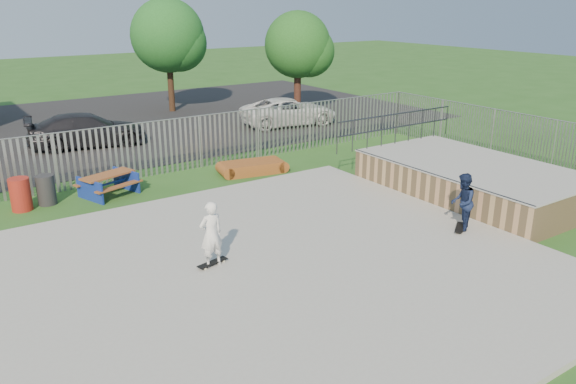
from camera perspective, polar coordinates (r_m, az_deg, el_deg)
ground at (r=12.89m, az=-5.78°, el=-9.38°), size 120.00×120.00×0.00m
concrete_slab at (r=12.86m, az=-5.79°, el=-9.09°), size 15.00×12.00×0.15m
quarter_pipe at (r=19.29m, az=18.11°, el=1.26°), size 5.50×7.05×2.19m
fence at (r=16.73m, az=-10.42°, el=0.86°), size 26.04×16.02×2.00m
picnic_table at (r=19.33m, az=-17.77°, el=0.74°), size 2.08×1.89×0.72m
funbox at (r=20.91m, az=-3.64°, el=2.52°), size 2.29×1.44×0.43m
trash_bin_red at (r=18.87m, az=-25.54°, el=-0.22°), size 0.61×0.61×1.02m
trash_bin_grey at (r=19.11m, az=-23.36°, el=0.20°), size 0.57×0.57×0.94m
parking_lot at (r=30.16m, az=-23.44°, el=5.68°), size 40.00×18.00×0.02m
car_dark at (r=26.15m, az=-19.73°, el=5.96°), size 5.23×2.85×1.44m
car_white at (r=29.02m, az=0.12°, el=8.18°), size 5.28×3.13×1.38m
tree_mid at (r=33.11m, az=-12.14°, el=15.26°), size 4.08×4.08×6.30m
tree_right at (r=31.94m, az=0.99°, el=14.71°), size 3.64×3.64×5.62m
skateboard_a at (r=16.06m, az=17.04°, el=-3.54°), size 0.77×0.62×0.08m
skateboard_b at (r=13.49m, az=-7.68°, el=-7.21°), size 0.82×0.37×0.08m
skater_navy at (r=15.80m, az=17.30°, el=-1.00°), size 0.98×0.94×1.59m
skater_white at (r=13.18m, az=-7.82°, el=-4.25°), size 0.60×0.41×1.59m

